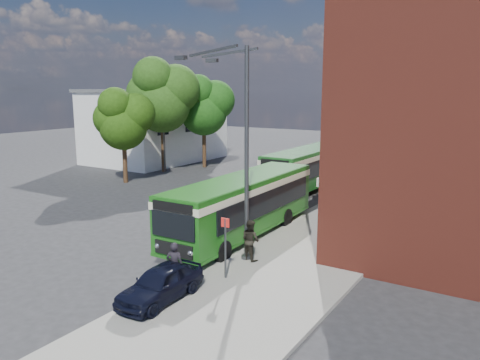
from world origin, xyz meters
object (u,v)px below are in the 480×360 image
Objects in this scene: bus_rear at (311,164)px; parked_car at (161,283)px; street_lamp at (239,151)px; bus_front at (243,201)px.

parked_car is (3.45, -20.57, -1.08)m from bus_rear.
bus_rear is at bearing 102.64° from street_lamp.
parked_car is (-0.04, -5.01, -4.04)m from street_lamp.
street_lamp is 4.46m from bus_front.
street_lamp is 6.43m from parked_car.
bus_front is at bearing 119.34° from street_lamp.
street_lamp is at bearing -77.36° from bus_rear.
bus_front is (-1.64, 2.91, -2.96)m from street_lamp.
street_lamp reaches higher than bus_front.
street_lamp is 0.81× the size of bus_front.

